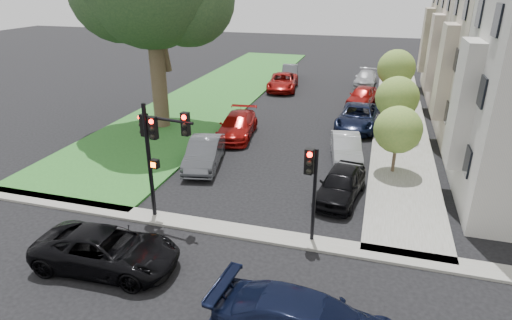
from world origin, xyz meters
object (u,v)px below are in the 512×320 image
(small_tree_b, at_px, (397,98))
(car_parked_0, at_px, (341,184))
(car_parked_8, at_px, (283,82))
(car_parked_6, at_px, (237,126))
(traffic_signal_main, at_px, (156,142))
(car_cross_near, at_px, (107,250))
(small_tree_c, at_px, (396,68))
(traffic_signal_secondary, at_px, (312,178))
(small_tree_a, at_px, (398,130))
(car_parked_4, at_px, (366,78))
(car_parked_9, at_px, (290,72))
(car_parked_2, at_px, (358,117))
(car_parked_5, at_px, (204,153))
(car_parked_3, at_px, (362,96))
(car_parked_1, at_px, (346,148))

(small_tree_b, height_order, car_parked_0, small_tree_b)
(car_parked_8, bearing_deg, car_parked_6, -96.29)
(traffic_signal_main, height_order, car_cross_near, traffic_signal_main)
(small_tree_c, xyz_separation_m, traffic_signal_secondary, (-3.22, -21.86, -0.23))
(small_tree_a, height_order, car_parked_6, small_tree_a)
(car_parked_4, height_order, car_parked_6, car_parked_6)
(traffic_signal_main, relative_size, car_parked_9, 1.15)
(small_tree_b, relative_size, car_parked_2, 0.71)
(car_parked_2, bearing_deg, car_parked_5, -125.68)
(small_tree_a, height_order, traffic_signal_secondary, traffic_signal_secondary)
(small_tree_c, bearing_deg, traffic_signal_secondary, -98.38)
(car_parked_2, height_order, car_parked_6, car_parked_2)
(traffic_signal_main, height_order, car_parked_0, traffic_signal_main)
(car_parked_5, bearing_deg, traffic_signal_main, -97.53)
(small_tree_c, bearing_deg, car_parked_2, -108.45)
(car_cross_near, distance_m, car_parked_8, 27.88)
(car_parked_6, height_order, car_parked_8, car_parked_8)
(small_tree_a, xyz_separation_m, car_parked_4, (-2.50, 20.66, -1.76))
(small_tree_b, distance_m, car_parked_9, 18.75)
(car_parked_3, distance_m, car_parked_4, 7.32)
(small_tree_c, bearing_deg, car_parked_9, 145.15)
(traffic_signal_main, distance_m, car_cross_near, 4.64)
(small_tree_c, bearing_deg, car_parked_6, -131.57)
(small_tree_c, relative_size, car_cross_near, 0.86)
(small_tree_c, xyz_separation_m, car_parked_4, (-2.50, 6.45, -2.29))
(car_cross_near, bearing_deg, car_parked_8, -2.82)
(small_tree_a, xyz_separation_m, car_parked_3, (-2.43, 13.34, -1.69))
(car_parked_1, distance_m, car_parked_9, 21.50)
(car_parked_4, height_order, car_parked_5, car_parked_5)
(traffic_signal_secondary, distance_m, car_parked_3, 21.10)
(small_tree_c, bearing_deg, car_parked_1, -101.28)
(car_parked_4, relative_size, car_parked_6, 0.91)
(small_tree_b, height_order, traffic_signal_main, traffic_signal_main)
(car_parked_9, bearing_deg, traffic_signal_secondary, -85.90)
(car_parked_1, bearing_deg, traffic_signal_main, -138.31)
(small_tree_a, bearing_deg, car_parked_2, 107.75)
(car_parked_8, xyz_separation_m, car_parked_9, (-0.32, 4.70, -0.03))
(car_parked_4, xyz_separation_m, car_parked_9, (-7.66, 0.63, 0.04))
(traffic_signal_secondary, distance_m, car_parked_1, 9.06)
(car_parked_2, bearing_deg, traffic_signal_main, -111.75)
(car_cross_near, xyz_separation_m, car_parked_2, (7.54, 18.55, 0.07))
(small_tree_c, bearing_deg, car_parked_3, -160.32)
(car_parked_6, bearing_deg, car_parked_4, 60.54)
(small_tree_c, distance_m, car_parked_0, 18.18)
(car_parked_5, height_order, car_parked_8, car_parked_5)
(car_cross_near, relative_size, car_parked_5, 1.10)
(traffic_signal_main, bearing_deg, car_parked_6, 91.11)
(small_tree_b, distance_m, small_tree_c, 8.55)
(small_tree_a, xyz_separation_m, small_tree_c, (0.00, 14.21, 0.53))
(traffic_signal_main, height_order, car_parked_4, traffic_signal_main)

